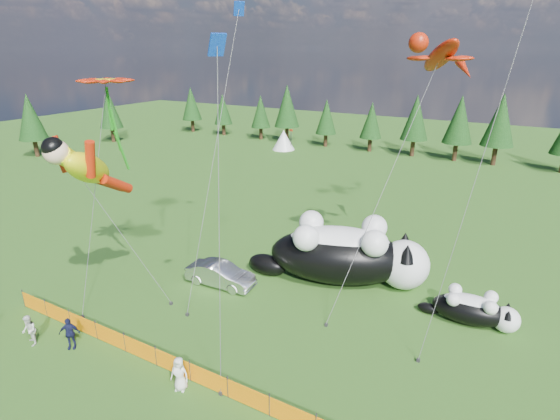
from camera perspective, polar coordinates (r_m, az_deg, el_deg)
ground at (r=23.19m, az=-8.55°, el=-16.07°), size 160.00×160.00×0.00m
safety_fence at (r=21.12m, az=-13.83°, el=-18.93°), size 22.06×0.06×1.10m
tree_line at (r=61.42m, az=17.99°, el=10.27°), size 90.00×4.00×8.00m
festival_tents at (r=55.84m, az=27.67°, el=5.28°), size 50.00×3.20×2.80m
cat_large at (r=27.10m, az=8.69°, el=-5.60°), size 10.97×6.35×4.07m
cat_small at (r=25.54m, az=24.03°, el=-11.74°), size 5.06×2.00×1.83m
car at (r=27.19m, az=-7.78°, el=-8.34°), size 4.44×1.81×1.43m
spectator_b at (r=25.16m, az=-29.94°, el=-13.49°), size 0.90×0.76×1.60m
spectator_c at (r=24.03m, az=-25.80°, el=-14.30°), size 1.07×0.97×1.65m
spectator_e at (r=20.09m, az=-13.00°, el=-20.14°), size 0.90×0.71×1.60m
superhero_kite at (r=23.85m, az=-23.81°, el=5.01°), size 5.94×6.11×10.50m
gecko_kite at (r=26.29m, az=20.23°, el=18.34°), size 5.84×11.57×15.66m
flower_kite at (r=24.08m, az=-21.79°, el=15.03°), size 3.49×4.86×12.44m
diamond_kite_a at (r=26.23m, az=-5.67°, el=23.22°), size 1.03×7.19×17.06m
diamond_kite_c at (r=15.83m, az=-8.18°, el=18.63°), size 0.66×1.87×14.58m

